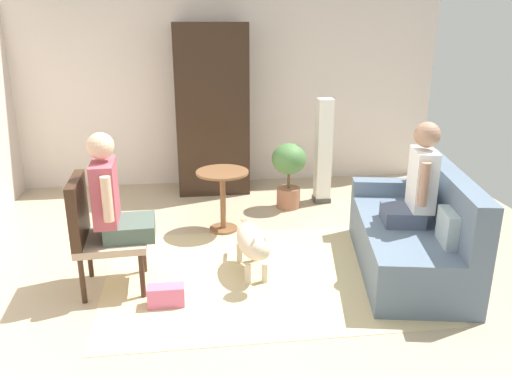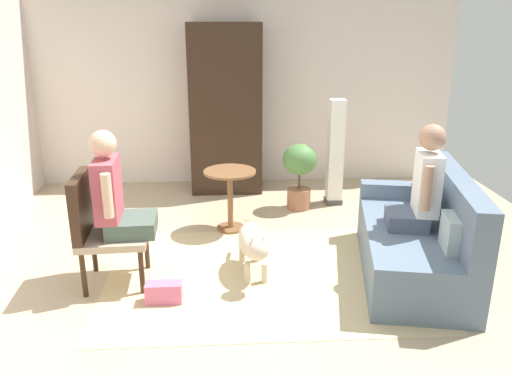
# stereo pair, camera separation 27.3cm
# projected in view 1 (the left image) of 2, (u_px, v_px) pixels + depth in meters

# --- Properties ---
(ground_plane) EXTENTS (6.80, 6.80, 0.00)m
(ground_plane) POSITION_uv_depth(u_px,v_px,m) (244.00, 276.00, 4.52)
(ground_plane) COLOR tan
(back_wall) EXTENTS (5.93, 0.12, 2.63)m
(back_wall) POSITION_uv_depth(u_px,v_px,m) (220.00, 87.00, 6.82)
(back_wall) COLOR silver
(back_wall) RESTS_ON ground
(area_rug) EXTENTS (2.80, 2.00, 0.01)m
(area_rug) POSITION_uv_depth(u_px,v_px,m) (265.00, 275.00, 4.54)
(area_rug) COLOR #C6B284
(area_rug) RESTS_ON ground
(couch) EXTENTS (1.14, 1.86, 0.93)m
(couch) POSITION_uv_depth(u_px,v_px,m) (414.00, 236.00, 4.58)
(couch) COLOR slate
(couch) RESTS_ON ground
(armchair) EXTENTS (0.60, 0.58, 0.98)m
(armchair) POSITION_uv_depth(u_px,v_px,m) (95.00, 227.00, 4.16)
(armchair) COLOR #382316
(armchair) RESTS_ON ground
(person_on_couch) EXTENTS (0.46, 0.51, 0.91)m
(person_on_couch) POSITION_uv_depth(u_px,v_px,m) (417.00, 182.00, 4.40)
(person_on_couch) COLOR #4A546B
(person_on_armchair) EXTENTS (0.49, 0.57, 0.89)m
(person_on_armchair) POSITION_uv_depth(u_px,v_px,m) (113.00, 198.00, 4.11)
(person_on_armchair) COLOR #46584D
(round_end_table) EXTENTS (0.55, 0.55, 0.67)m
(round_end_table) POSITION_uv_depth(u_px,v_px,m) (223.00, 190.00, 5.37)
(round_end_table) COLOR brown
(round_end_table) RESTS_ON ground
(dog) EXTENTS (0.30, 0.91, 0.51)m
(dog) POSITION_uv_depth(u_px,v_px,m) (253.00, 243.00, 4.46)
(dog) COLOR beige
(dog) RESTS_ON ground
(potted_plant) EXTENTS (0.41, 0.41, 0.80)m
(potted_plant) POSITION_uv_depth(u_px,v_px,m) (289.00, 168.00, 6.03)
(potted_plant) COLOR #996047
(potted_plant) RESTS_ON ground
(column_lamp) EXTENTS (0.20, 0.20, 1.29)m
(column_lamp) POSITION_uv_depth(u_px,v_px,m) (323.00, 152.00, 6.19)
(column_lamp) COLOR #4C4742
(column_lamp) RESTS_ON ground
(armoire_cabinet) EXTENTS (0.91, 0.56, 2.15)m
(armoire_cabinet) POSITION_uv_depth(u_px,v_px,m) (212.00, 110.00, 6.50)
(armoire_cabinet) COLOR black
(armoire_cabinet) RESTS_ON ground
(handbag) EXTENTS (0.29, 0.13, 0.17)m
(handbag) POSITION_uv_depth(u_px,v_px,m) (166.00, 296.00, 4.04)
(handbag) COLOR #D8668C
(handbag) RESTS_ON ground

